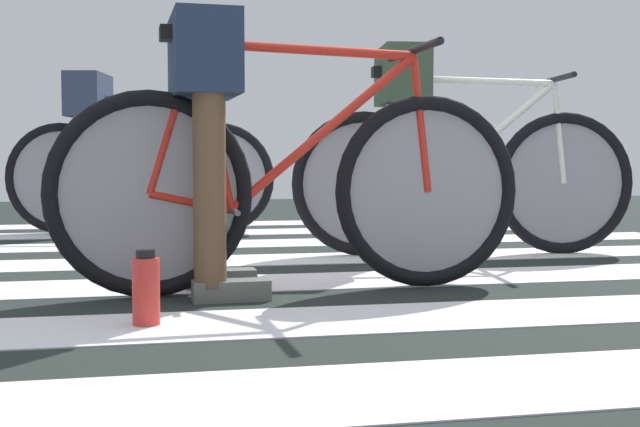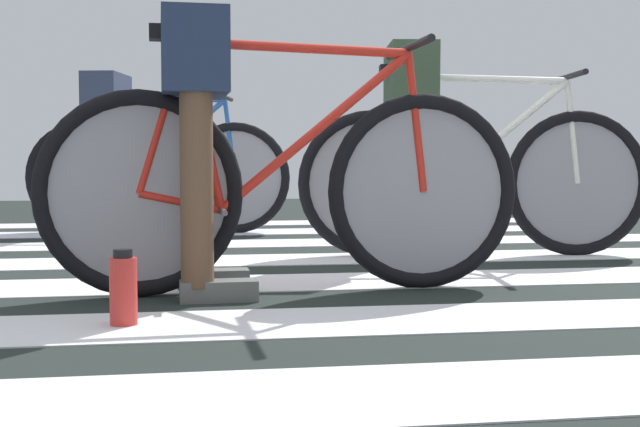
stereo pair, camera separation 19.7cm
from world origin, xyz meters
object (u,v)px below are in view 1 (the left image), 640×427
at_px(cyclist_3_of_3, 90,131).
at_px(cyclist_1_of_3, 206,115).
at_px(bicycle_3_of_3, 139,174).
at_px(water_bottle, 146,290).
at_px(bicycle_2_of_3, 464,178).
at_px(cyclist_2_of_3, 403,121).
at_px(bicycle_1_of_3, 293,185).

bearing_deg(cyclist_3_of_3, cyclist_1_of_3, -66.34).
bearing_deg(bicycle_3_of_3, water_bottle, -77.50).
bearing_deg(bicycle_2_of_3, cyclist_2_of_3, -180.00).
bearing_deg(cyclist_2_of_3, water_bottle, -121.89).
distance_m(cyclist_1_of_3, bicycle_3_of_3, 2.59).
bearing_deg(cyclist_1_of_3, cyclist_3_of_3, 99.59).
bearing_deg(bicycle_2_of_3, cyclist_3_of_3, 146.36).
distance_m(bicycle_1_of_3, bicycle_3_of_3, 2.62).
relative_size(bicycle_2_of_3, cyclist_3_of_3, 1.68).
bearing_deg(bicycle_1_of_3, cyclist_3_of_3, 105.96).
relative_size(bicycle_1_of_3, cyclist_2_of_3, 1.69).
bearing_deg(bicycle_3_of_3, cyclist_2_of_3, -38.05).
bearing_deg(bicycle_1_of_3, cyclist_2_of_3, 52.17).
relative_size(cyclist_2_of_3, cyclist_3_of_3, 1.00).
relative_size(bicycle_1_of_3, water_bottle, 7.90).
xyz_separation_m(cyclist_3_of_3, water_bottle, (0.34, -3.15, -0.56)).
xyz_separation_m(cyclist_1_of_3, bicycle_3_of_3, (-0.25, 2.57, -0.25)).
bearing_deg(cyclist_3_of_3, cyclist_2_of_3, -33.19).
xyz_separation_m(bicycle_1_of_3, water_bottle, (-0.52, -0.53, -0.28)).
bearing_deg(bicycle_1_of_3, water_bottle, -136.72).
bearing_deg(water_bottle, cyclist_3_of_3, 96.13).
distance_m(bicycle_3_of_3, water_bottle, 3.10).
xyz_separation_m(bicycle_2_of_3, cyclist_2_of_3, (-0.31, 0.04, 0.28)).
distance_m(bicycle_2_of_3, cyclist_2_of_3, 0.42).
xyz_separation_m(cyclist_2_of_3, bicycle_3_of_3, (-1.29, 1.53, -0.28)).
bearing_deg(cyclist_1_of_3, bicycle_1_of_3, -0.00).
bearing_deg(water_bottle, bicycle_3_of_3, 90.64).
height_order(cyclist_2_of_3, bicycle_3_of_3, cyclist_2_of_3).
bearing_deg(bicycle_2_of_3, bicycle_3_of_3, 142.53).
bearing_deg(bicycle_3_of_3, bicycle_2_of_3, -32.64).
xyz_separation_m(bicycle_2_of_3, bicycle_3_of_3, (-1.60, 1.57, 0.00)).
bearing_deg(water_bottle, cyclist_2_of_3, 51.07).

